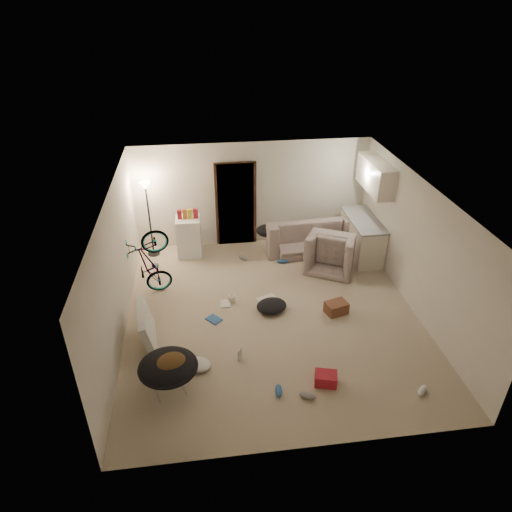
{
  "coord_description": "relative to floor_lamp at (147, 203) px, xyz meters",
  "views": [
    {
      "loc": [
        -1.24,
        -6.93,
        5.43
      ],
      "look_at": [
        -0.23,
        0.6,
        0.97
      ],
      "focal_mm": 32.0,
      "sensor_mm": 36.0,
      "label": 1
    }
  ],
  "objects": [
    {
      "name": "mini_fridge",
      "position": [
        0.86,
        -0.1,
        -0.84
      ],
      "size": [
        0.56,
        0.56,
        0.93
      ],
      "primitive_type": "cube",
      "rotation": [
        0.0,
        0.0,
        -0.02
      ],
      "color": "white",
      "rests_on": "floor"
    },
    {
      "name": "book_blue",
      "position": [
        1.28,
        -2.69,
        -1.29
      ],
      "size": [
        0.34,
        0.34,
        0.03
      ],
      "primitive_type": "cube",
      "rotation": [
        0.0,
        0.0,
        0.71
      ],
      "color": "#2A5798",
      "rests_on": "floor"
    },
    {
      "name": "book_white",
      "position": [
        1.53,
        -2.21,
        -1.3
      ],
      "size": [
        0.2,
        0.26,
        0.02
      ],
      "primitive_type": "cube",
      "rotation": [
        0.0,
        0.0,
        -0.06
      ],
      "color": "silver",
      "rests_on": "floor"
    },
    {
      "name": "doorway",
      "position": [
        2.0,
        0.32,
        -0.29
      ],
      "size": [
        0.85,
        0.1,
        2.04
      ],
      "primitive_type": "cube",
      "color": "black",
      "rests_on": "floor"
    },
    {
      "name": "shoe_3",
      "position": [
        2.6,
        -4.79,
        -1.26
      ],
      "size": [
        0.29,
        0.21,
        0.1
      ],
      "primitive_type": "ellipsoid",
      "rotation": [
        0.0,
        0.0,
        -0.42
      ],
      "color": "slate",
      "rests_on": "floor"
    },
    {
      "name": "book_asset",
      "position": [
        1.62,
        -3.87,
        -1.3
      ],
      "size": [
        0.26,
        0.24,
        0.02
      ],
      "primitive_type": "imported",
      "rotation": [
        0.0,
        0.0,
        1.05
      ],
      "color": "#A51827",
      "rests_on": "floor"
    },
    {
      "name": "clothes_lump_a",
      "position": [
        2.41,
        -2.52,
        -1.21
      ],
      "size": [
        0.73,
        0.67,
        0.19
      ],
      "primitive_type": "ellipsoid",
      "rotation": [
        0.0,
        0.0,
        0.3
      ],
      "color": "black",
      "rests_on": "floor"
    },
    {
      "name": "shoe_4",
      "position": [
        4.39,
        -4.92,
        -1.26
      ],
      "size": [
        0.26,
        0.26,
        0.1
      ],
      "primitive_type": "ellipsoid",
      "rotation": [
        0.0,
        0.0,
        0.77
      ],
      "color": "white",
      "rests_on": "floor"
    },
    {
      "name": "kitchen_uppers",
      "position": [
        4.96,
        -0.65,
        0.64
      ],
      "size": [
        0.38,
        1.4,
        0.65
      ],
      "primitive_type": "cube",
      "color": "silver",
      "rests_on": "wall_right"
    },
    {
      "name": "snack_box_3",
      "position": [
        1.05,
        -0.1,
        -0.31
      ],
      "size": [
        0.11,
        0.09,
        0.3
      ],
      "primitive_type": "cube",
      "rotation": [
        0.0,
        0.0,
        -0.21
      ],
      "color": "#A51827",
      "rests_on": "mini_fridge"
    },
    {
      "name": "newspaper",
      "position": [
        2.43,
        -2.27,
        -1.3
      ],
      "size": [
        0.55,
        0.61,
        0.01
      ],
      "primitive_type": "cube",
      "rotation": [
        0.0,
        0.0,
        0.39
      ],
      "color": "silver",
      "rests_on": "floor"
    },
    {
      "name": "shoe_0",
      "position": [
        2.95,
        -0.82,
        -1.25
      ],
      "size": [
        0.29,
        0.12,
        0.11
      ],
      "primitive_type": "ellipsoid",
      "rotation": [
        0.0,
        0.0,
        -0.01
      ],
      "color": "#2A5798",
      "rests_on": "floor"
    },
    {
      "name": "sofa_drape",
      "position": [
        2.7,
        -0.2,
        -0.77
      ],
      "size": [
        0.62,
        0.54,
        0.28
      ],
      "primitive_type": "ellipsoid",
      "rotation": [
        0.0,
        0.0,
        -0.15
      ],
      "color": "black",
      "rests_on": "sofa"
    },
    {
      "name": "door_trim",
      "position": [
        2.0,
        0.29,
        -0.29
      ],
      "size": [
        0.97,
        0.04,
        2.1
      ],
      "primitive_type": "cube",
      "color": "#331E12",
      "rests_on": "floor"
    },
    {
      "name": "kitchen_counter",
      "position": [
        4.83,
        -0.65,
        -0.87
      ],
      "size": [
        0.6,
        1.5,
        0.88
      ],
      "primitive_type": "cube",
      "color": "silver",
      "rests_on": "floor"
    },
    {
      "name": "snack_box_1",
      "position": [
        0.81,
        -0.1,
        -0.31
      ],
      "size": [
        0.1,
        0.07,
        0.3
      ],
      "primitive_type": "cube",
      "rotation": [
        0.0,
        0.0,
        -0.03
      ],
      "color": "#B66316",
      "rests_on": "mini_fridge"
    },
    {
      "name": "ceiling",
      "position": [
        2.4,
        -2.65,
        1.2
      ],
      "size": [
        5.5,
        6.0,
        0.02
      ],
      "primitive_type": "cube",
      "color": "white",
      "rests_on": "wall_back"
    },
    {
      "name": "counter_top",
      "position": [
        4.83,
        -0.65,
        -0.41
      ],
      "size": [
        0.64,
        1.54,
        0.04
      ],
      "primitive_type": "cube",
      "color": "gray",
      "rests_on": "kitchen_counter"
    },
    {
      "name": "clothes_lump_c",
      "position": [
        0.96,
        -3.91,
        -1.24
      ],
      "size": [
        0.53,
        0.5,
        0.13
      ],
      "primitive_type": "ellipsoid",
      "rotation": [
        0.0,
        0.0,
        -0.47
      ],
      "color": "silver",
      "rests_on": "floor"
    },
    {
      "name": "floor_lamp",
      "position": [
        0.0,
        0.0,
        0.0
      ],
      "size": [
        0.28,
        0.28,
        1.81
      ],
      "color": "black",
      "rests_on": "floor"
    },
    {
      "name": "juicer",
      "position": [
        1.67,
        -2.15,
        -1.22
      ],
      "size": [
        0.14,
        0.14,
        0.2
      ],
      "color": "beige",
      "rests_on": "floor"
    },
    {
      "name": "snack_box_2",
      "position": [
        0.93,
        -0.1,
        -0.31
      ],
      "size": [
        0.11,
        0.09,
        0.3
      ],
      "primitive_type": "cube",
      "rotation": [
        0.0,
        0.0,
        0.2
      ],
      "color": "gold",
      "rests_on": "mini_fridge"
    },
    {
      "name": "saucer_chair",
      "position": [
        0.51,
        -4.34,
        -0.92
      ],
      "size": [
        0.92,
        0.92,
        0.65
      ],
      "color": "silver",
      "rests_on": "floor"
    },
    {
      "name": "wall_back",
      "position": [
        2.4,
        0.36,
        -0.06
      ],
      "size": [
        5.5,
        0.02,
        2.5
      ],
      "primitive_type": "cube",
      "color": "silver",
      "rests_on": "floor"
    },
    {
      "name": "floor",
      "position": [
        2.4,
        -2.65,
        -1.32
      ],
      "size": [
        5.5,
        6.0,
        0.02
      ],
      "primitive_type": "cube",
      "color": "#B5A48B",
      "rests_on": "ground"
    },
    {
      "name": "wall_front",
      "position": [
        2.4,
        -5.66,
        -0.06
      ],
      "size": [
        5.5,
        0.02,
        2.5
      ],
      "primitive_type": "cube",
      "color": "silver",
      "rests_on": "floor"
    },
    {
      "name": "snack_box_0",
      "position": [
        0.69,
        -0.1,
        -0.31
      ],
      "size": [
        0.1,
        0.08,
        0.3
      ],
      "primitive_type": "cube",
      "rotation": [
        0.0,
        0.0,
        0.05
      ],
      "color": "#A51827",
      "rests_on": "mini_fridge"
    },
    {
      "name": "armchair",
      "position": [
        4.04,
        -1.05,
        -0.97
      ],
      "size": [
        1.32,
        1.26,
        0.67
      ],
      "primitive_type": "imported",
      "rotation": [
        0.0,
        0.0,
        2.67
      ],
      "color": "#3F473E",
      "rests_on": "floor"
    },
    {
      "name": "bicycle",
      "position": [
        0.1,
        -1.68,
        -0.9
      ],
      "size": [
        1.64,
        0.92,
        0.9
      ],
      "primitive_type": "imported",
      "rotation": [
        0.0,
        -0.17,
        1.74
      ],
      "color": "black",
      "rests_on": "floor"
    },
    {
      "name": "wall_left",
      "position": [
        -0.36,
        -2.65,
        -0.06
      ],
      "size": [
        0.02,
        6.0,
        2.5
      ],
      "primitive_type": "cube",
      "color": "silver",
      "rests_on": "floor"
    },
    {
      "name": "hoodie",
      "position": [
        0.56,
        -4.37,
        -0.72
      ],
      "size": [
        0.61,
        0.57,
        0.22
      ],
      "primitive_type": "ellipsoid",
      "rotation": [
        0.0,
        0.0,
        0.47
      ],
      "color": "#52371C",
      "rests_on": "saucer_chair"
    },
    {
      "name": "shoe_2",
      "position": [
        2.18,
        -4.64,
        -1.26
      ],
      "size": [
        0.14,
        0.27,
        0.1
      ],
      "primitive_type": "ellipsoid",
      "rotation": [
        0.0,
        0.0,
        1.46
      ],
      "color": "#2A5798",
      "rests_on": "floor"
    },
    {
      "name": "wall_right",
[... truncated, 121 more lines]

